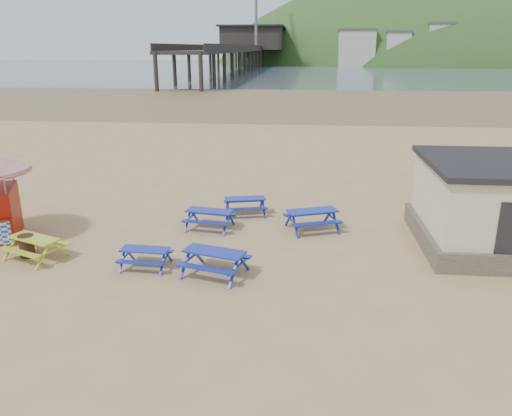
# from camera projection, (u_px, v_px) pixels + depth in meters

# --- Properties ---
(ground) EXTENTS (400.00, 400.00, 0.00)m
(ground) POSITION_uv_depth(u_px,v_px,m) (231.00, 246.00, 18.09)
(ground) COLOR tan
(ground) RESTS_ON ground
(wet_sand) EXTENTS (400.00, 400.00, 0.00)m
(wet_sand) POSITION_uv_depth(u_px,v_px,m) (287.00, 98.00, 70.18)
(wet_sand) COLOR olive
(wet_sand) RESTS_ON ground
(sea) EXTENTS (400.00, 400.00, 0.00)m
(sea) POSITION_uv_depth(u_px,v_px,m) (299.00, 67.00, 179.10)
(sea) COLOR #42535F
(sea) RESTS_ON ground
(picnic_table_blue_a) EXTENTS (2.02, 1.73, 0.76)m
(picnic_table_blue_a) POSITION_uv_depth(u_px,v_px,m) (210.00, 219.00, 19.75)
(picnic_table_blue_a) COLOR #180D97
(picnic_table_blue_a) RESTS_ON ground
(picnic_table_blue_b) EXTENTS (2.02, 1.77, 0.73)m
(picnic_table_blue_b) POSITION_uv_depth(u_px,v_px,m) (245.00, 206.00, 21.45)
(picnic_table_blue_b) COLOR #180D97
(picnic_table_blue_b) RESTS_ON ground
(picnic_table_blue_c) EXTENTS (2.37, 2.15, 0.81)m
(picnic_table_blue_c) POSITION_uv_depth(u_px,v_px,m) (312.00, 220.00, 19.59)
(picnic_table_blue_c) COLOR #180D97
(picnic_table_blue_c) RESTS_ON ground
(picnic_table_blue_d) EXTENTS (1.61, 1.32, 0.65)m
(picnic_table_blue_d) POSITION_uv_depth(u_px,v_px,m) (145.00, 258.00, 16.27)
(picnic_table_blue_d) COLOR #180D97
(picnic_table_blue_d) RESTS_ON ground
(picnic_table_blue_e) EXTENTS (2.30, 2.05, 0.81)m
(picnic_table_blue_e) POSITION_uv_depth(u_px,v_px,m) (215.00, 263.00, 15.71)
(picnic_table_blue_e) COLOR #180D97
(picnic_table_blue_e) RESTS_ON ground
(picnic_table_blue_f) EXTENTS (2.19, 1.95, 0.77)m
(picnic_table_blue_f) POSITION_uv_depth(u_px,v_px,m) (486.00, 248.00, 16.92)
(picnic_table_blue_f) COLOR #180D97
(picnic_table_blue_f) RESTS_ON ground
(picnic_table_yellow) EXTENTS (2.24, 2.04, 0.76)m
(picnic_table_yellow) POSITION_uv_depth(u_px,v_px,m) (35.00, 248.00, 16.93)
(picnic_table_yellow) COLOR #B2B718
(picnic_table_yellow) RESTS_ON ground
(litter_bin) EXTENTS (0.53, 0.53, 0.78)m
(litter_bin) POSITION_uv_depth(u_px,v_px,m) (27.00, 246.00, 17.08)
(litter_bin) COLOR #332316
(litter_bin) RESTS_ON ground
(pier) EXTENTS (24.00, 220.00, 39.29)m
(pier) POSITION_uv_depth(u_px,v_px,m) (252.00, 51.00, 186.87)
(pier) COLOR black
(pier) RESTS_ON ground
(headland_town) EXTENTS (264.00, 144.00, 108.00)m
(headland_town) POSITION_uv_depth(u_px,v_px,m) (495.00, 85.00, 230.40)
(headland_town) COLOR #2D4C1E
(headland_town) RESTS_ON ground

